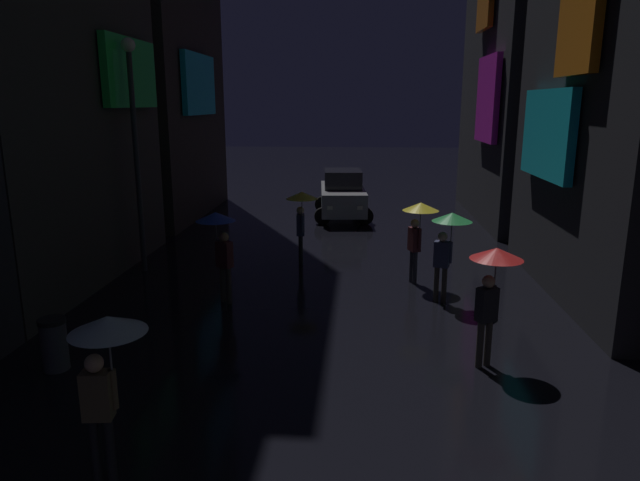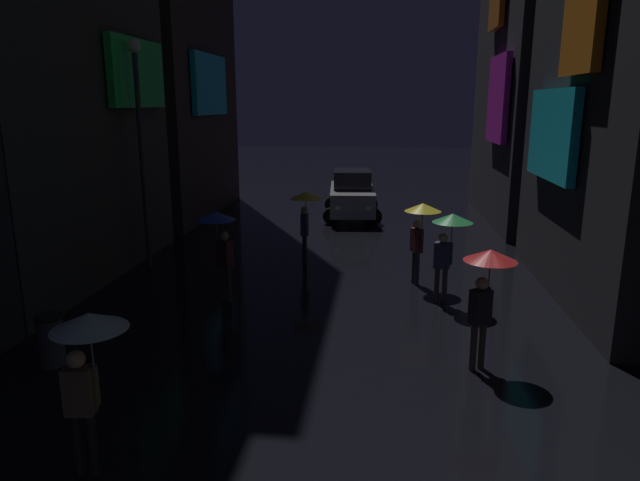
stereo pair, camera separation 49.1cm
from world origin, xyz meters
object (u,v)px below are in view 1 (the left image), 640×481
Objects in this scene: pedestrian_far_right_blue at (219,232)px; trash_bin at (54,344)px; pedestrian_foreground_left_yellow at (419,220)px; pedestrian_midstreet_left_green at (449,232)px; pedestrian_near_crossing_clear at (105,353)px; car_distant at (343,195)px; pedestrian_foreground_right_red at (493,274)px; pedestrian_midstreet_centre_yellow at (301,207)px; streetlamp_left_far at (135,132)px.

pedestrian_far_right_blue is 2.28× the size of trash_bin.
pedestrian_foreground_left_yellow is 2.28× the size of trash_bin.
pedestrian_midstreet_left_green is 1.00× the size of pedestrian_near_crossing_clear.
pedestrian_foreground_left_yellow is 8.61m from trash_bin.
trash_bin is at bearing -119.32° from pedestrian_far_right_blue.
pedestrian_foreground_left_yellow is 0.50× the size of car_distant.
pedestrian_far_right_blue and pedestrian_near_crossing_clear have the same top height.
pedestrian_foreground_right_red reaches higher than car_distant.
pedestrian_midstreet_centre_yellow and pedestrian_foreground_left_yellow have the same top height.
pedestrian_midstreet_left_green is 10.35m from car_distant.
pedestrian_foreground_left_yellow is at bearing 38.47° from trash_bin.
pedestrian_far_right_blue reaches higher than trash_bin.
pedestrian_midstreet_centre_yellow and pedestrian_foreground_right_red have the same top height.
pedestrian_foreground_right_red is 0.50× the size of car_distant.
pedestrian_midstreet_left_green is at bearing -14.19° from streetlamp_left_far.
pedestrian_near_crossing_clear is 0.35× the size of streetlamp_left_far.
pedestrian_far_right_blue is 4.31m from trash_bin.
trash_bin is at bearing -141.53° from pedestrian_foreground_left_yellow.
pedestrian_midstreet_left_green is at bearing -67.84° from pedestrian_foreground_left_yellow.
streetlamp_left_far is at bearing 139.22° from pedestrian_far_right_blue.
pedestrian_foreground_right_red is (5.48, -2.88, 0.00)m from pedestrian_far_right_blue.
pedestrian_midstreet_left_green is 8.32m from trash_bin.
pedestrian_foreground_left_yellow is at bearing 112.16° from pedestrian_midstreet_left_green.
pedestrian_midstreet_left_green is at bearing 53.94° from pedestrian_near_crossing_clear.
pedestrian_near_crossing_clear is at bearing -118.40° from pedestrian_foreground_left_yellow.
pedestrian_far_right_blue is at bearing -176.15° from pedestrian_midstreet_left_green.
pedestrian_near_crossing_clear is at bearing -71.24° from streetlamp_left_far.
pedestrian_midstreet_centre_yellow and pedestrian_near_crossing_clear have the same top height.
pedestrian_foreground_left_yellow reaches higher than trash_bin.
pedestrian_far_right_blue is at bearing -115.50° from pedestrian_midstreet_centre_yellow.
pedestrian_foreground_right_red is 13.55m from car_distant.
trash_bin is at bearing -83.31° from streetlamp_left_far.
pedestrian_foreground_right_red is at bearing -79.67° from pedestrian_foreground_left_yellow.
pedestrian_midstreet_centre_yellow is 0.35× the size of streetlamp_left_far.
pedestrian_foreground_left_yellow is (3.10, -1.55, 0.00)m from pedestrian_midstreet_centre_yellow.
pedestrian_near_crossing_clear is (0.25, -6.43, 0.00)m from pedestrian_far_right_blue.
pedestrian_foreground_right_red is at bearing -32.50° from streetlamp_left_far.
streetlamp_left_far is at bearing 174.87° from pedestrian_foreground_left_yellow.
pedestrian_far_right_blue and pedestrian_midstreet_centre_yellow have the same top height.
trash_bin is at bearing -107.88° from car_distant.
car_distant is (2.46, 10.31, -0.74)m from pedestrian_far_right_blue.
car_distant is at bearing 105.33° from pedestrian_midstreet_left_green.
car_distant is at bearing 82.49° from pedestrian_near_crossing_clear.
pedestrian_far_right_blue is at bearing -160.00° from pedestrian_foreground_left_yellow.
pedestrian_midstreet_left_green is 8.44m from streetlamp_left_far.
pedestrian_foreground_right_red is 9.96m from streetlamp_left_far.
car_distant is (-2.73, 9.96, -0.74)m from pedestrian_midstreet_left_green.
pedestrian_midstreet_left_green is at bearing -74.67° from car_distant.
pedestrian_far_right_blue is 1.00× the size of pedestrian_midstreet_left_green.
trash_bin is (-6.68, -5.30, -1.20)m from pedestrian_foreground_left_yellow.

